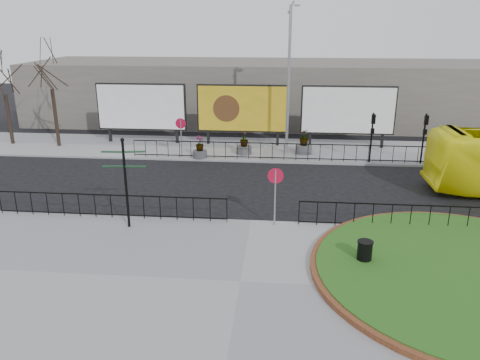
# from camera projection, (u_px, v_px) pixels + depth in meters

# --- Properties ---
(ground) EXTENTS (90.00, 90.00, 0.00)m
(ground) POSITION_uv_depth(u_px,v_px,m) (251.00, 223.00, 19.99)
(ground) COLOR black
(ground) RESTS_ON ground
(pavement_near) EXTENTS (30.00, 10.00, 0.12)m
(pavement_near) POSITION_uv_depth(u_px,v_px,m) (240.00, 283.00, 15.25)
(pavement_near) COLOR gray
(pavement_near) RESTS_ON ground
(pavement_far) EXTENTS (44.00, 6.00, 0.12)m
(pavement_far) POSITION_uv_depth(u_px,v_px,m) (264.00, 149.00, 31.29)
(pavement_far) COLOR gray
(pavement_far) RESTS_ON ground
(brick_edge) EXTENTS (10.40, 10.40, 0.18)m
(brick_edge) POSITION_uv_depth(u_px,v_px,m) (468.00, 274.00, 15.49)
(brick_edge) COLOR brown
(brick_edge) RESTS_ON pavement_near
(grass_lawn) EXTENTS (10.00, 10.00, 0.22)m
(grass_lawn) POSITION_uv_depth(u_px,v_px,m) (468.00, 274.00, 15.48)
(grass_lawn) COLOR #234813
(grass_lawn) RESTS_ON pavement_near
(railing_near_left) EXTENTS (10.00, 0.10, 1.10)m
(railing_near_left) POSITION_uv_depth(u_px,v_px,m) (111.00, 206.00, 20.02)
(railing_near_left) COLOR black
(railing_near_left) RESTS_ON pavement_near
(railing_near_right) EXTENTS (9.00, 0.10, 1.10)m
(railing_near_right) POSITION_uv_depth(u_px,v_px,m) (411.00, 217.00, 18.92)
(railing_near_right) COLOR black
(railing_near_right) RESTS_ON pavement_near
(railing_far) EXTENTS (18.00, 0.10, 1.10)m
(railing_far) POSITION_uv_depth(u_px,v_px,m) (278.00, 151.00, 28.46)
(railing_far) COLOR black
(railing_far) RESTS_ON pavement_far
(speed_sign_far) EXTENTS (0.64, 0.07, 2.47)m
(speed_sign_far) POSITION_uv_depth(u_px,v_px,m) (181.00, 129.00, 28.68)
(speed_sign_far) COLOR gray
(speed_sign_far) RESTS_ON pavement_far
(speed_sign_near) EXTENTS (0.64, 0.07, 2.47)m
(speed_sign_near) POSITION_uv_depth(u_px,v_px,m) (275.00, 184.00, 18.91)
(speed_sign_near) COLOR gray
(speed_sign_near) RESTS_ON pavement_near
(billboard_left) EXTENTS (6.20, 0.31, 4.10)m
(billboard_left) POSITION_uv_depth(u_px,v_px,m) (141.00, 107.00, 32.14)
(billboard_left) COLOR black
(billboard_left) RESTS_ON pavement_far
(billboard_mid) EXTENTS (6.20, 0.31, 4.10)m
(billboard_mid) POSITION_uv_depth(u_px,v_px,m) (243.00, 109.00, 31.52)
(billboard_mid) COLOR black
(billboard_mid) RESTS_ON pavement_far
(billboard_right) EXTENTS (6.20, 0.31, 4.10)m
(billboard_right) POSITION_uv_depth(u_px,v_px,m) (348.00, 110.00, 30.91)
(billboard_right) COLOR black
(billboard_right) RESTS_ON pavement_far
(lamp_post) EXTENTS (0.74, 0.18, 9.23)m
(lamp_post) POSITION_uv_depth(u_px,v_px,m) (289.00, 79.00, 28.69)
(lamp_post) COLOR gray
(lamp_post) RESTS_ON pavement_far
(signal_pole_a) EXTENTS (0.22, 0.26, 3.00)m
(signal_pole_a) POSITION_uv_depth(u_px,v_px,m) (372.00, 130.00, 27.55)
(signal_pole_a) COLOR black
(signal_pole_a) RESTS_ON pavement_far
(signal_pole_b) EXTENTS (0.22, 0.26, 3.00)m
(signal_pole_b) POSITION_uv_depth(u_px,v_px,m) (425.00, 131.00, 27.29)
(signal_pole_b) COLOR black
(signal_pole_b) RESTS_ON pavement_far
(tree_left) EXTENTS (2.00, 2.00, 7.00)m
(tree_left) POSITION_uv_depth(u_px,v_px,m) (53.00, 94.00, 30.90)
(tree_left) COLOR #2D2119
(tree_left) RESTS_ON pavement_far
(tree_mid) EXTENTS (2.00, 2.00, 6.20)m
(tree_mid) POSITION_uv_depth(u_px,v_px,m) (6.00, 99.00, 31.62)
(tree_mid) COLOR #2D2119
(tree_mid) RESTS_ON pavement_far
(building_backdrop) EXTENTS (40.00, 10.00, 5.00)m
(building_backdrop) POSITION_uv_depth(u_px,v_px,m) (269.00, 92.00, 39.94)
(building_backdrop) COLOR #666259
(building_backdrop) RESTS_ON ground
(fingerpost_sign) EXTENTS (1.76, 0.42, 3.76)m
(fingerpost_sign) POSITION_uv_depth(u_px,v_px,m) (125.00, 174.00, 18.61)
(fingerpost_sign) COLOR black
(fingerpost_sign) RESTS_ON pavement_near
(litter_bin) EXTENTS (0.55, 0.55, 0.90)m
(litter_bin) POSITION_uv_depth(u_px,v_px,m) (364.00, 253.00, 16.13)
(litter_bin) COLOR black
(litter_bin) RESTS_ON pavement_near
(planter_a) EXTENTS (0.88, 0.88, 1.39)m
(planter_a) POSITION_uv_depth(u_px,v_px,m) (200.00, 150.00, 28.99)
(planter_a) COLOR #4C4C4F
(planter_a) RESTS_ON pavement_far
(planter_b) EXTENTS (0.97, 0.97, 1.48)m
(planter_b) POSITION_uv_depth(u_px,v_px,m) (244.00, 146.00, 29.85)
(planter_b) COLOR #4C4C4F
(planter_b) RESTS_ON pavement_far
(planter_c) EXTENTS (1.04, 1.04, 1.58)m
(planter_c) POSITION_uv_depth(u_px,v_px,m) (304.00, 145.00, 29.92)
(planter_c) COLOR #4C4C4F
(planter_c) RESTS_ON pavement_far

